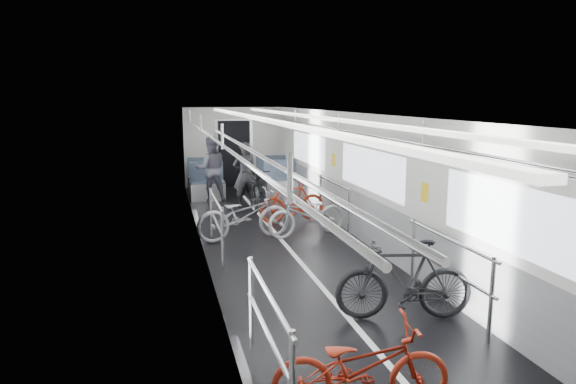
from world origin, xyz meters
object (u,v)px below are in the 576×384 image
Objects in this scene: bike_right_near at (404,280)px; person_seated at (211,169)px; bike_right_mid at (307,214)px; bike_left_far at (244,215)px; person_standing at (245,175)px; bike_left_near at (361,366)px; bike_right_far at (293,201)px; bike_aisle at (254,188)px.

bike_right_near is 0.99× the size of person_seated.
person_seated reaches higher than bike_right_mid.
person_standing is (0.50, 2.93, 0.33)m from bike_left_far.
bike_right_far reaches higher than bike_left_near.
bike_left_near is at bearing -18.48° from bike_right_far.
person_standing is at bearing 125.67° from person_seated.
person_standing is (0.39, 8.58, 0.40)m from bike_left_near.
bike_aisle is (-0.54, 1.68, 0.04)m from bike_right_far.
bike_left_far is 1.09× the size of bike_right_near.
bike_aisle is at bearing 4.35° from bike_left_near.
bike_left_far is (-0.11, 5.66, 0.07)m from bike_left_near.
bike_left_far is at bearing -104.22° from bike_right_mid.
bike_left_near is at bearing -89.23° from bike_aisle.
bike_right_near is at bearing 99.55° from person_standing.
bike_right_near reaches higher than bike_left_near.
bike_right_far is at bearing -55.28° from bike_left_far.
bike_right_near reaches higher than bike_right_far.
person_standing is 1.27m from person_seated.
bike_left_far is 1.09× the size of bike_right_mid.
bike_right_mid is 1.10× the size of bike_right_far.
person_standing is at bearing -166.03° from bike_right_far.
person_standing is at bearing -17.43° from bike_left_far.
bike_left_far reaches higher than bike_left_near.
bike_right_near is at bearing -28.21° from bike_left_near.
bike_right_near is 7.01m from person_standing.
bike_left_near is 1.02× the size of bike_right_far.
bike_right_mid is (1.14, 5.63, 0.03)m from bike_left_near.
bike_right_near is 0.89× the size of bike_aisle.
person_seated is at bearing 134.76° from bike_aisle.
person_seated is (-0.95, 1.13, 0.35)m from bike_aisle.
person_seated is at bearing -172.26° from bike_right_mid.
bike_left_near is 8.60m from person_standing.
bike_left_far is 1.13× the size of person_standing.
person_standing reaches higher than bike_aisle.
bike_left_near is 2.03m from bike_right_near.
bike_left_near is 9.63m from person_seated.
bike_right_near reaches higher than bike_left_far.
bike_right_far is (1.25, 1.15, -0.02)m from bike_left_far.
bike_right_far is (1.14, 6.80, 0.05)m from bike_left_near.
bike_left_near is 0.96× the size of person_standing.
bike_right_mid is (1.25, -0.03, -0.04)m from bike_left_far.
bike_left_near is 0.92× the size of person_seated.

